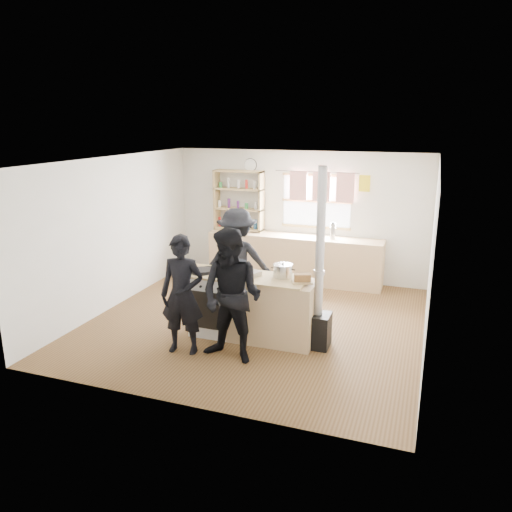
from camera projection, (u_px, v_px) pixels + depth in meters
name	position (u px, v px, depth m)	size (l,w,h in m)	color
ground	(256.00, 322.00, 7.83)	(5.00, 5.00, 0.01)	brown
back_counter	(294.00, 258.00, 9.73)	(3.40, 0.55, 0.90)	tan
shelving_unit	(239.00, 200.00, 9.94)	(1.00, 0.28, 1.20)	tan
thermos	(333.00, 231.00, 9.33)	(0.10, 0.10, 0.30)	silver
cooking_island	(253.00, 307.00, 7.16)	(1.97, 0.64, 0.93)	silver
skillet_greens	(202.00, 271.00, 7.19)	(0.42, 0.42, 0.05)	black
roast_tray	(246.00, 273.00, 7.08)	(0.43, 0.40, 0.07)	silver
stockpot_stove	(226.00, 264.00, 7.35)	(0.20, 0.20, 0.17)	#B6B6B8
stockpot_counter	(283.00, 271.00, 6.98)	(0.28, 0.28, 0.21)	#BABABC
bread_board	(302.00, 279.00, 6.75)	(0.33, 0.29, 0.12)	tan
flue_heater	(318.00, 302.00, 6.81)	(0.35, 0.35, 2.50)	black
person_near_left	(182.00, 295.00, 6.63)	(0.59, 0.39, 1.63)	black
person_near_right	(232.00, 296.00, 6.37)	(0.86, 0.67, 1.76)	black
person_far	(237.00, 261.00, 8.04)	(1.11, 0.64, 1.72)	black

